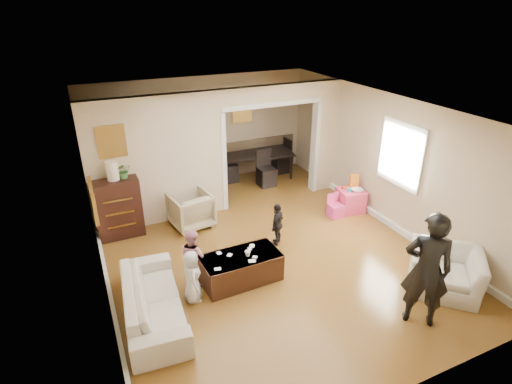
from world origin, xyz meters
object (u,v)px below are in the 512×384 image
sofa (153,300)px  dresser (118,208)px  child_kneel_b (193,256)px  coffee_table (241,268)px  play_table (350,200)px  table_lamp (112,171)px  cyan_cup (349,190)px  child_kneel_a (192,277)px  adult_person (427,270)px  coffee_cup (248,254)px  dining_table (256,164)px  child_toddler (277,224)px  armchair_front (444,271)px  armchair_back (191,210)px

sofa → dresser: 2.60m
child_kneel_b → coffee_table: bearing=-135.5°
coffee_table → play_table: size_ratio=2.43×
table_lamp → cyan_cup: (4.58, -1.09, -0.81)m
child_kneel_a → child_kneel_b: child_kneel_b is taller
child_kneel_a → adult_person: bearing=-114.5°
coffee_cup → play_table: bearing=23.9°
sofa → dining_table: 5.45m
coffee_cup → child_toddler: (0.95, 0.80, -0.10)m
play_table → adult_person: (-1.18, -3.19, 0.62)m
dresser → child_kneel_b: bearing=-66.9°
sofa → cyan_cup: size_ratio=24.90×
child_kneel_a → dresser: bearing=23.8°
armchair_front → child_kneel_b: 3.96m
coffee_cup → child_kneel_a: (-0.95, -0.10, -0.09)m
child_kneel_a → child_toddler: size_ratio=1.02×
armchair_front → adult_person: 1.10m
armchair_back → armchair_front: armchair_back is taller
dining_table → dresser: bearing=-145.1°
child_kneel_a → child_toddler: 2.10m
armchair_front → table_lamp: (-4.38, 3.85, 1.00)m
armchair_back → coffee_table: 2.09m
coffee_table → child_toddler: 1.30m
cyan_cup → adult_person: (-1.08, -3.14, 0.34)m
dining_table → cyan_cup: bearing=-58.9°
sofa → cyan_cup: (4.48, 1.49, 0.25)m
table_lamp → coffee_table: table_lamp is taller
sofa → adult_person: (3.40, -1.65, 0.58)m
play_table → child_kneel_b: child_kneel_b is taller
cyan_cup → child_kneel_b: (-3.71, -0.93, -0.07)m
dining_table → adult_person: 5.84m
table_lamp → armchair_back: bearing=-10.3°
dresser → cyan_cup: 4.70m
dresser → child_kneel_b: dresser is taller
adult_person → sofa: bearing=13.6°
table_lamp → play_table: 4.91m
coffee_table → sofa: bearing=-170.2°
sofa → armchair_back: (1.25, 2.33, 0.07)m
armchair_front → child_kneel_b: size_ratio=1.11×
coffee_cup → play_table: 3.30m
play_table → child_kneel_b: size_ratio=0.55×
armchair_back → adult_person: (2.15, -3.99, 0.51)m
sofa → armchair_front: size_ratio=1.90×
table_lamp → armchair_front: bearing=-41.3°
dresser → coffee_table: dresser is taller
armchair_back → child_toddler: 1.84m
cyan_cup → child_toddler: size_ratio=0.10×
coffee_table → coffee_cup: 0.30m
adult_person → cyan_cup: bearing=-69.5°
adult_person → child_toddler: bearing=-32.1°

